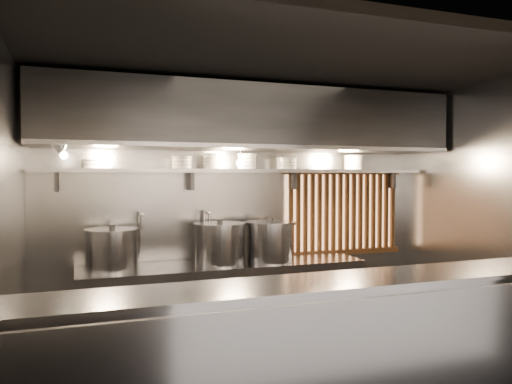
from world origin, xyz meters
TOP-DOWN VIEW (x-y plane):
  - ceiling at (0.00, 0.00)m, footprint 4.50×4.50m
  - wall_back at (0.00, 1.50)m, footprint 4.50×0.00m
  - wall_left at (-2.25, 0.00)m, footprint 0.00×3.00m
  - wall_right at (2.25, 0.00)m, footprint 0.00×3.00m
  - serving_counter at (0.00, -0.96)m, footprint 4.50×0.56m
  - cooking_bench at (-0.30, 1.13)m, footprint 3.00×0.70m
  - bowl_shelf at (0.00, 1.32)m, footprint 4.40×0.34m
  - exhaust_hood at (0.00, 1.10)m, footprint 4.40×0.81m
  - wood_screen at (1.30, 1.45)m, footprint 1.56×0.09m
  - faucet_left at (-1.15, 1.37)m, footprint 0.04×0.30m
  - faucet_right at (-0.45, 1.37)m, footprint 0.04×0.30m
  - heat_lamp at (-1.90, 0.85)m, footprint 0.25×0.35m
  - pendant_bulb at (-0.10, 1.20)m, footprint 0.09×0.09m
  - stock_pot_left at (-1.45, 1.14)m, footprint 0.65×0.65m
  - stock_pot_mid at (0.20, 1.08)m, footprint 0.69×0.69m
  - stock_pot_right at (-0.36, 1.12)m, footprint 0.71×0.71m
  - bowl_stack_0 at (-1.60, 1.32)m, footprint 0.24×0.24m
  - bowl_stack_1 at (-0.72, 1.32)m, footprint 0.22×0.22m
  - bowl_stack_2 at (-0.38, 1.32)m, footprint 0.22×0.22m
  - bowl_stack_3 at (0.01, 1.32)m, footprint 0.22×0.22m
  - bowl_stack_4 at (0.49, 1.32)m, footprint 0.24×0.24m
  - bowl_stack_5 at (1.36, 1.32)m, footprint 0.23×0.23m

SIDE VIEW (x-z plane):
  - cooking_bench at x=-0.30m, z-range 0.00..0.90m
  - serving_counter at x=0.00m, z-range 0.00..1.13m
  - stock_pot_left at x=-1.45m, z-range 0.88..1.33m
  - stock_pot_right at x=-0.36m, z-range 0.88..1.35m
  - stock_pot_mid at x=0.20m, z-range 0.88..1.35m
  - faucet_left at x=-1.15m, z-range 1.06..1.56m
  - faucet_right at x=-0.45m, z-range 1.06..1.56m
  - wood_screen at x=1.30m, z-range 0.86..1.90m
  - wall_back at x=0.00m, z-range -0.85..3.65m
  - wall_left at x=-2.25m, z-range -0.10..2.90m
  - wall_right at x=2.25m, z-range -0.10..2.90m
  - bowl_shelf at x=0.00m, z-range 1.86..1.90m
  - bowl_stack_0 at x=-1.60m, z-range 1.90..1.99m
  - pendant_bulb at x=-0.10m, z-range 1.87..2.05m
  - bowl_stack_4 at x=0.49m, z-range 1.90..2.03m
  - bowl_stack_1 at x=-0.72m, z-range 1.90..2.03m
  - bowl_stack_5 at x=1.36m, z-range 1.90..2.07m
  - bowl_stack_2 at x=-0.38m, z-range 1.90..2.07m
  - bowl_stack_3 at x=0.01m, z-range 1.90..2.07m
  - heat_lamp at x=-1.90m, z-range 1.97..2.17m
  - exhaust_hood at x=0.00m, z-range 2.10..2.75m
  - ceiling at x=0.00m, z-range 2.80..2.80m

